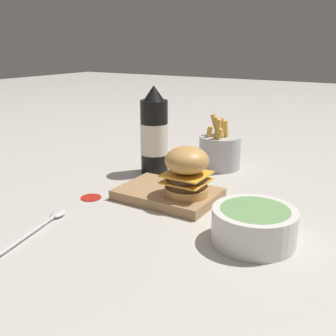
{
  "coord_description": "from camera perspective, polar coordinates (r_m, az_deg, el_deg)",
  "views": [
    {
      "loc": [
        0.41,
        -0.7,
        0.33
      ],
      "look_at": [
        -0.02,
        -0.01,
        0.07
      ],
      "focal_mm": 42.0,
      "sensor_mm": 36.0,
      "label": 1
    }
  ],
  "objects": [
    {
      "name": "fries_basket",
      "position": [
        1.09,
        7.51,
        2.44
      ],
      "size": [
        0.11,
        0.11,
        0.15
      ],
      "color": "#B7B7BC",
      "rests_on": "ground_plane"
    },
    {
      "name": "side_bowl",
      "position": [
        0.7,
        12.37,
        -8.07
      ],
      "size": [
        0.15,
        0.15,
        0.06
      ],
      "color": "silver",
      "rests_on": "ground_plane"
    },
    {
      "name": "ketchup_bottle",
      "position": [
        1.03,
        -2.01,
        4.86
      ],
      "size": [
        0.07,
        0.07,
        0.23
      ],
      "color": "black",
      "rests_on": "ground_plane"
    },
    {
      "name": "ground_plane",
      "position": [
        0.88,
        1.27,
        -4.58
      ],
      "size": [
        6.0,
        6.0,
        0.0
      ],
      "primitive_type": "plane",
      "color": "#B7B2A8"
    },
    {
      "name": "spoon",
      "position": [
        0.8,
        -17.23,
        -7.44
      ],
      "size": [
        0.06,
        0.19,
        0.01
      ],
      "rotation": [
        0.0,
        0.0,
        1.8
      ],
      "color": "silver",
      "rests_on": "ground_plane"
    },
    {
      "name": "ketchup_puddle",
      "position": [
        0.9,
        -11.11,
        -4.18
      ],
      "size": [
        0.05,
        0.05,
        0.0
      ],
      "color": "#B21E14",
      "rests_on": "ground_plane"
    },
    {
      "name": "serving_board",
      "position": [
        0.88,
        0.0,
        -3.8
      ],
      "size": [
        0.22,
        0.15,
        0.02
      ],
      "color": "#A37A51",
      "rests_on": "ground_plane"
    },
    {
      "name": "burger",
      "position": [
        0.83,
        2.73,
        -0.41
      ],
      "size": [
        0.09,
        0.09,
        0.11
      ],
      "color": "tan",
      "rests_on": "serving_board"
    }
  ]
}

